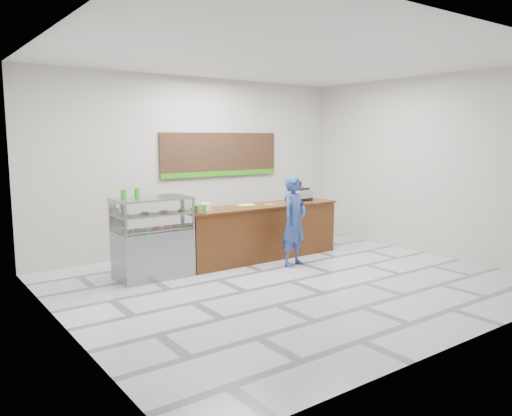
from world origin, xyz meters
TOP-DOWN VIEW (x-y plane):
  - floor at (0.00, 0.00)m, footprint 7.00×7.00m
  - back_wall at (0.00, 3.00)m, footprint 7.00×0.00m
  - ceiling at (0.00, 0.00)m, footprint 7.00×7.00m
  - sales_counter at (0.55, 1.55)m, footprint 3.26×0.76m
  - display_case at (-1.67, 1.55)m, footprint 1.22×0.72m
  - menu_board at (0.55, 2.96)m, footprint 2.80×0.06m
  - cash_register at (1.60, 1.68)m, footprint 0.45×0.46m
  - card_terminal at (1.29, 1.44)m, footprint 0.12×0.19m
  - serving_tray at (0.27, 1.64)m, footprint 0.40×0.32m
  - napkin_box at (-0.67, 1.52)m, footprint 0.19×0.19m
  - straw_cup at (-0.95, 1.64)m, footprint 0.08×0.08m
  - promo_box at (-0.92, 1.28)m, footprint 0.18×0.14m
  - donut_decal at (0.74, 1.54)m, footprint 0.18×0.18m
  - green_cup_left at (-2.07, 1.72)m, footprint 0.09×0.09m
  - green_cup_right at (-1.83, 1.77)m, footprint 0.09×0.09m
  - customer at (0.72, 0.78)m, footprint 0.68×0.53m

SIDE VIEW (x-z plane):
  - floor at x=0.00m, z-range 0.00..0.00m
  - sales_counter at x=0.55m, z-range 0.00..1.03m
  - display_case at x=-1.67m, z-range 0.01..1.34m
  - customer at x=0.72m, z-range 0.00..1.63m
  - donut_decal at x=0.74m, z-range 1.03..1.03m
  - serving_tray at x=0.27m, z-range 1.03..1.05m
  - card_terminal at x=1.29m, z-range 1.03..1.07m
  - straw_cup at x=-0.95m, z-range 1.03..1.15m
  - napkin_box at x=-0.67m, z-range 1.03..1.16m
  - promo_box at x=-0.92m, z-range 1.03..1.18m
  - cash_register at x=1.60m, z-range 0.98..1.37m
  - green_cup_left at x=-2.07m, z-range 1.33..1.47m
  - green_cup_right at x=-1.83m, z-range 1.33..1.47m
  - back_wall at x=0.00m, z-range -1.75..5.25m
  - menu_board at x=0.55m, z-range 1.48..2.38m
  - ceiling at x=0.00m, z-range 3.50..3.50m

